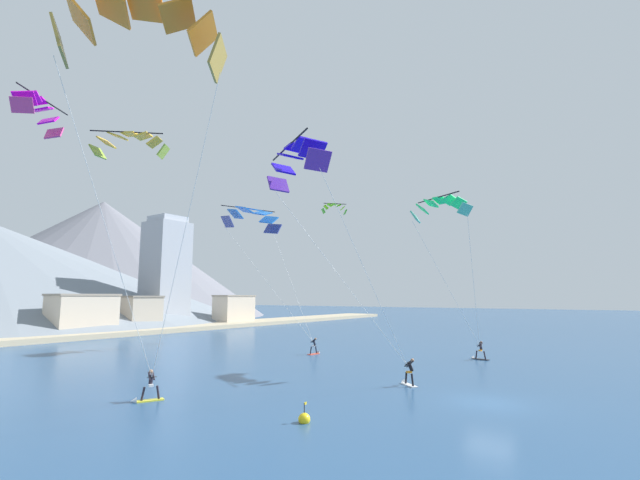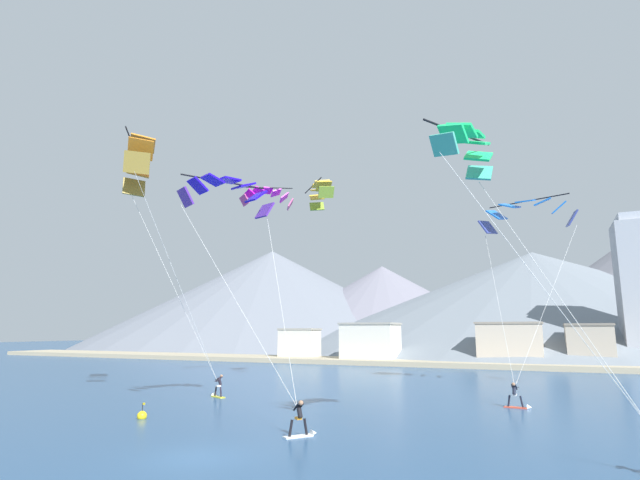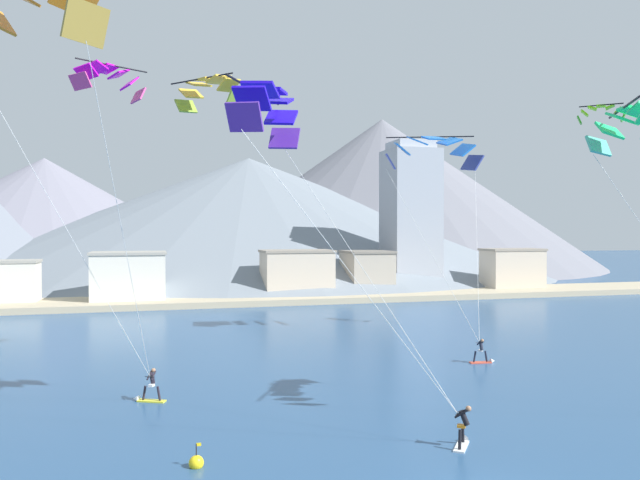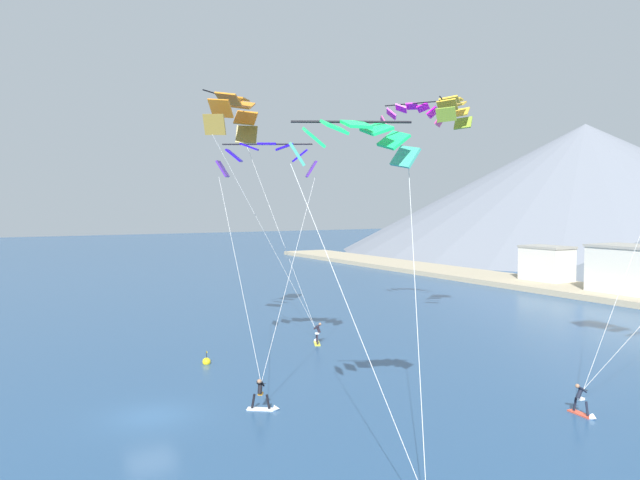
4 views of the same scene
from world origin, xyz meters
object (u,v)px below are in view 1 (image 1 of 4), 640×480
at_px(parafoil_kite_near_lead, 297,160).
at_px(parafoil_kite_near_trail, 440,207).
at_px(parafoil_kite_far_left, 144,27).
at_px(parafoil_kite_distant_high_outer, 334,207).
at_px(kitesurfer_mid_center, 315,349).
at_px(parafoil_kite_distant_mid_solo, 37,109).
at_px(parafoil_kite_distant_low_drift, 130,142).
at_px(race_marker_buoy, 304,419).
at_px(kitesurfer_near_lead, 408,376).
at_px(kitesurfer_far_left, 147,392).
at_px(parafoil_kite_mid_center, 253,217).
at_px(kitesurfer_near_trail, 478,354).

xyz_separation_m(parafoil_kite_near_lead, parafoil_kite_near_trail, (15.70, -3.41, -0.55)).
relative_size(parafoil_kite_near_trail, parafoil_kite_far_left, 0.72).
bearing_deg(parafoil_kite_distant_high_outer, kitesurfer_mid_center, -154.32).
xyz_separation_m(parafoil_kite_far_left, parafoil_kite_distant_mid_solo, (2.03, 16.05, 0.95)).
bearing_deg(parafoil_kite_distant_low_drift, race_marker_buoy, -96.80).
height_order(kitesurfer_mid_center, parafoil_kite_near_lead, parafoil_kite_near_lead).
distance_m(kitesurfer_near_lead, kitesurfer_far_left, 16.09).
height_order(kitesurfer_far_left, parafoil_kite_far_left, parafoil_kite_far_left).
bearing_deg(race_marker_buoy, parafoil_kite_distant_mid_solo, 101.44).
height_order(kitesurfer_far_left, parafoil_kite_near_lead, parafoil_kite_near_lead).
xyz_separation_m(parafoil_kite_distant_low_drift, parafoil_kite_distant_mid_solo, (-6.54, 1.01, 0.59)).
bearing_deg(parafoil_kite_distant_high_outer, parafoil_kite_near_lead, -150.94).
height_order(parafoil_kite_near_lead, parafoil_kite_mid_center, parafoil_kite_mid_center).
relative_size(kitesurfer_mid_center, parafoil_kite_mid_center, 0.12).
height_order(kitesurfer_mid_center, parafoil_kite_distant_low_drift, parafoil_kite_distant_low_drift).
relative_size(parafoil_kite_near_lead, parafoil_kite_distant_high_outer, 4.03).
bearing_deg(parafoil_kite_near_lead, parafoil_kite_far_left, 170.49).
xyz_separation_m(kitesurfer_far_left, parafoil_kite_distant_low_drift, (4.09, 10.05, 17.89)).
height_order(parafoil_kite_near_lead, race_marker_buoy, parafoil_kite_near_lead).
relative_size(parafoil_kite_near_lead, parafoil_kite_distant_low_drift, 2.29).
height_order(kitesurfer_mid_center, parafoil_kite_near_trail, parafoil_kite_near_trail).
distance_m(kitesurfer_mid_center, parafoil_kite_near_lead, 23.51).
xyz_separation_m(kitesurfer_mid_center, race_marker_buoy, (-19.64, -13.27, -0.35)).
height_order(parafoil_kite_near_trail, parafoil_kite_distant_low_drift, parafoil_kite_distant_low_drift).
xyz_separation_m(kitesurfer_far_left, parafoil_kite_mid_center, (22.50, 13.71, 14.85)).
height_order(kitesurfer_far_left, parafoil_kite_distant_low_drift, parafoil_kite_distant_low_drift).
distance_m(parafoil_kite_mid_center, parafoil_kite_distant_mid_solo, 25.36).
relative_size(kitesurfer_near_lead, kitesurfer_near_trail, 1.01).
bearing_deg(parafoil_kite_far_left, parafoil_kite_near_lead, -9.51).
height_order(parafoil_kite_distant_low_drift, race_marker_buoy, parafoil_kite_distant_low_drift).
bearing_deg(parafoil_kite_mid_center, parafoil_kite_distant_low_drift, -168.76).
xyz_separation_m(kitesurfer_near_trail, kitesurfer_mid_center, (-5.65, 14.59, -0.01)).
distance_m(parafoil_kite_near_trail, parafoil_kite_distant_low_drift, 26.54).
bearing_deg(kitesurfer_mid_center, parafoil_kite_near_lead, -148.02).
bearing_deg(parafoil_kite_distant_low_drift, kitesurfer_far_left, -112.14).
xyz_separation_m(kitesurfer_near_trail, kitesurfer_far_left, (-27.03, 10.98, 0.00)).
bearing_deg(parafoil_kite_distant_low_drift, parafoil_kite_distant_mid_solo, 171.25).
bearing_deg(kitesurfer_near_lead, parafoil_kite_mid_center, 67.13).
relative_size(parafoil_kite_mid_center, parafoil_kite_far_left, 0.84).
bearing_deg(parafoil_kite_near_trail, kitesurfer_mid_center, 87.31).
bearing_deg(parafoil_kite_distant_low_drift, parafoil_kite_near_lead, -86.73).
bearing_deg(parafoil_kite_near_trail, parafoil_kite_far_left, 168.77).
xyz_separation_m(kitesurfer_near_lead, kitesurfer_mid_center, (8.98, 13.86, -0.05)).
xyz_separation_m(kitesurfer_mid_center, parafoil_kite_distant_high_outer, (15.02, 7.22, 18.12)).
bearing_deg(race_marker_buoy, parafoil_kite_far_left, 143.19).
bearing_deg(parafoil_kite_distant_mid_solo, parafoil_kite_near_lead, -66.99).
bearing_deg(parafoil_kite_distant_mid_solo, parafoil_kite_mid_center, 6.07).
distance_m(kitesurfer_near_lead, parafoil_kite_near_trail, 15.34).
height_order(kitesurfer_near_trail, parafoil_kite_distant_low_drift, parafoil_kite_distant_low_drift).
relative_size(parafoil_kite_near_lead, race_marker_buoy, 13.25).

